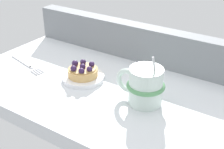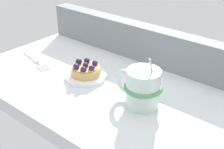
{
  "view_description": "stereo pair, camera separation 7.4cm",
  "coord_description": "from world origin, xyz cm",
  "px_view_note": "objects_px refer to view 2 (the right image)",
  "views": [
    {
      "loc": [
        39.39,
        -55.89,
        39.54
      ],
      "look_at": [
        3.17,
        -1.24,
        4.47
      ],
      "focal_mm": 49.0,
      "sensor_mm": 36.0,
      "label": 1
    },
    {
      "loc": [
        45.34,
        -51.44,
        39.54
      ],
      "look_at": [
        3.17,
        -1.24,
        4.47
      ],
      "focal_mm": 49.0,
      "sensor_mm": 36.0,
      "label": 2
    }
  ],
  "objects_px": {
    "dessert_plate": "(86,76)",
    "raspberry_tart": "(86,69)",
    "coffee_mug": "(142,88)",
    "dessert_fork": "(35,60)"
  },
  "relations": [
    {
      "from": "raspberry_tart",
      "to": "dessert_fork",
      "type": "xyz_separation_m",
      "value": [
        -0.19,
        -0.02,
        -0.02
      ]
    },
    {
      "from": "dessert_plate",
      "to": "coffee_mug",
      "type": "xyz_separation_m",
      "value": [
        0.19,
        -0.01,
        0.04
      ]
    },
    {
      "from": "raspberry_tart",
      "to": "dessert_fork",
      "type": "height_order",
      "value": "raspberry_tart"
    },
    {
      "from": "dessert_plate",
      "to": "raspberry_tart",
      "type": "distance_m",
      "value": 0.02
    },
    {
      "from": "dessert_fork",
      "to": "raspberry_tart",
      "type": "bearing_deg",
      "value": 7.27
    },
    {
      "from": "raspberry_tart",
      "to": "coffee_mug",
      "type": "height_order",
      "value": "coffee_mug"
    },
    {
      "from": "dessert_plate",
      "to": "coffee_mug",
      "type": "bearing_deg",
      "value": -2.9
    },
    {
      "from": "raspberry_tart",
      "to": "dessert_fork",
      "type": "distance_m",
      "value": 0.19
    },
    {
      "from": "coffee_mug",
      "to": "dessert_fork",
      "type": "xyz_separation_m",
      "value": [
        -0.38,
        -0.01,
        -0.04
      ]
    },
    {
      "from": "raspberry_tart",
      "to": "coffee_mug",
      "type": "bearing_deg",
      "value": -2.86
    }
  ]
}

